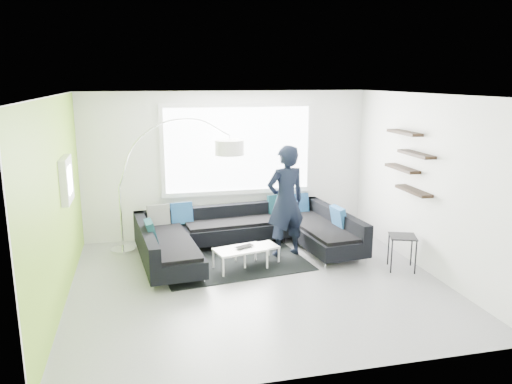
{
  "coord_description": "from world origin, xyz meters",
  "views": [
    {
      "loc": [
        -1.64,
        -6.87,
        3.03
      ],
      "look_at": [
        0.19,
        0.9,
        1.2
      ],
      "focal_mm": 35.0,
      "sensor_mm": 36.0,
      "label": 1
    }
  ],
  "objects_px": {
    "sectional_sofa": "(247,236)",
    "side_table": "(402,253)",
    "coffee_table": "(249,256)",
    "arc_lamp": "(119,187)",
    "laptop": "(246,247)",
    "person": "(286,201)"
  },
  "relations": [
    {
      "from": "person",
      "to": "arc_lamp",
      "type": "bearing_deg",
      "value": -30.08
    },
    {
      "from": "arc_lamp",
      "to": "laptop",
      "type": "height_order",
      "value": "arc_lamp"
    },
    {
      "from": "coffee_table",
      "to": "person",
      "type": "relative_size",
      "value": 0.54
    },
    {
      "from": "side_table",
      "to": "person",
      "type": "relative_size",
      "value": 0.29
    },
    {
      "from": "sectional_sofa",
      "to": "arc_lamp",
      "type": "height_order",
      "value": "arc_lamp"
    },
    {
      "from": "sectional_sofa",
      "to": "coffee_table",
      "type": "distance_m",
      "value": 0.54
    },
    {
      "from": "side_table",
      "to": "laptop",
      "type": "relative_size",
      "value": 1.48
    },
    {
      "from": "arc_lamp",
      "to": "side_table",
      "type": "height_order",
      "value": "arc_lamp"
    },
    {
      "from": "side_table",
      "to": "coffee_table",
      "type": "bearing_deg",
      "value": 163.11
    },
    {
      "from": "sectional_sofa",
      "to": "laptop",
      "type": "height_order",
      "value": "sectional_sofa"
    },
    {
      "from": "coffee_table",
      "to": "laptop",
      "type": "bearing_deg",
      "value": -135.09
    },
    {
      "from": "arc_lamp",
      "to": "person",
      "type": "distance_m",
      "value": 2.91
    },
    {
      "from": "sectional_sofa",
      "to": "laptop",
      "type": "bearing_deg",
      "value": -109.01
    },
    {
      "from": "sectional_sofa",
      "to": "coffee_table",
      "type": "bearing_deg",
      "value": -104.51
    },
    {
      "from": "arc_lamp",
      "to": "sectional_sofa",
      "type": "bearing_deg",
      "value": -4.65
    },
    {
      "from": "sectional_sofa",
      "to": "side_table",
      "type": "distance_m",
      "value": 2.6
    },
    {
      "from": "coffee_table",
      "to": "arc_lamp",
      "type": "height_order",
      "value": "arc_lamp"
    },
    {
      "from": "coffee_table",
      "to": "side_table",
      "type": "height_order",
      "value": "side_table"
    },
    {
      "from": "arc_lamp",
      "to": "person",
      "type": "xyz_separation_m",
      "value": [
        2.77,
        -0.86,
        -0.22
      ]
    },
    {
      "from": "sectional_sofa",
      "to": "arc_lamp",
      "type": "distance_m",
      "value": 2.39
    },
    {
      "from": "sectional_sofa",
      "to": "side_table",
      "type": "xyz_separation_m",
      "value": [
        2.29,
        -1.22,
        -0.06
      ]
    },
    {
      "from": "sectional_sofa",
      "to": "laptop",
      "type": "relative_size",
      "value": 10.02
    }
  ]
}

